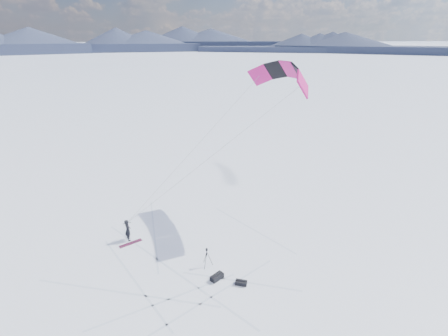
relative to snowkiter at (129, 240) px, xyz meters
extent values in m
plane|color=white|center=(3.29, -3.10, 0.00)|extent=(1800.00, 1800.00, 0.00)
cube|color=#1E2339|center=(202.81, 247.09, 3.02)|extent=(145.33, 128.71, 6.04)
cone|color=#1E2339|center=(202.81, 247.09, 6.04)|extent=(89.94, 89.94, 8.00)
cube|color=#1E2339|center=(120.20, 294.78, 3.02)|extent=(156.07, 96.69, 6.04)
cone|color=#1E2339|center=(120.20, 294.78, 6.04)|extent=(82.96, 82.96, 8.00)
cube|color=#1E2339|center=(27.21, 316.01, 3.02)|extent=(152.94, 56.08, 6.04)
cone|color=#1E2339|center=(27.21, 316.01, 6.04)|extent=(68.60, 68.60, 8.00)
cube|color=#1E2339|center=(-67.92, 308.88, 3.02)|extent=(156.25, 77.25, 6.04)
cone|color=#1E2339|center=(-67.92, 308.88, 6.04)|extent=(76.64, 76.64, 8.00)
cube|color=silver|center=(-1.71, -7.10, 0.00)|extent=(6.00, 0.12, 0.01)
cube|color=silver|center=(-0.01, -4.80, 0.00)|extent=(3.52, 7.29, 0.01)
cube|color=silver|center=(1.69, -2.50, 0.00)|extent=(6.45, 7.79, 0.01)
cube|color=silver|center=(3.39, -0.20, 0.00)|extent=(11.66, 3.07, 0.01)
cube|color=silver|center=(5.09, -5.90, 0.00)|extent=(1.27, 5.91, 0.01)
cube|color=silver|center=(6.79, -3.60, 0.00)|extent=(6.52, 4.83, 0.01)
cube|color=silver|center=(8.49, -1.30, 0.00)|extent=(8.85, 4.87, 0.01)
cube|color=silver|center=(-0.81, -7.00, 0.00)|extent=(0.79, 11.99, 0.01)
imported|color=black|center=(0.00, 0.00, 0.00)|extent=(0.56, 0.68, 1.60)
cube|color=#801E4C|center=(0.17, -0.49, 0.02)|extent=(1.52, 0.99, 0.04)
cylinder|color=black|center=(5.36, -3.56, 0.52)|extent=(0.39, 0.03, 1.05)
cylinder|color=black|center=(5.09, -3.40, 0.52)|extent=(0.21, 0.35, 1.05)
cylinder|color=black|center=(5.08, -3.71, 0.52)|extent=(0.22, 0.35, 1.05)
cylinder|color=black|center=(5.18, -3.56, 0.87)|extent=(0.04, 0.04, 0.35)
cube|color=black|center=(5.18, -3.56, 1.10)|extent=(0.07, 0.07, 0.05)
cube|color=black|center=(5.18, -3.56, 1.19)|extent=(0.13, 0.09, 0.10)
cylinder|color=black|center=(5.18, -3.47, 1.19)|extent=(0.07, 0.10, 0.07)
cube|color=black|center=(5.64, -4.87, 0.15)|extent=(0.88, 0.80, 0.31)
cylinder|color=black|center=(5.64, -4.87, 0.33)|extent=(0.67, 0.53, 0.08)
cube|color=black|center=(6.96, -5.51, 0.12)|extent=(0.74, 0.54, 0.25)
cylinder|color=black|center=(6.96, -5.51, 0.27)|extent=(0.61, 0.30, 0.08)
cube|color=#C61470|center=(11.98, 0.45, 10.44)|extent=(1.41, 1.57, 1.82)
cube|color=black|center=(12.22, 1.84, 10.91)|extent=(0.98, 1.72, 1.54)
cube|color=#C61470|center=(12.03, 3.34, 11.08)|extent=(1.35, 1.71, 1.22)
cube|color=black|center=(11.42, 4.73, 10.91)|extent=(1.71, 1.54, 1.54)
cube|color=#C61470|center=(10.50, 5.79, 10.44)|extent=(1.97, 1.18, 1.82)
cylinder|color=gray|center=(5.99, 0.23, 5.90)|extent=(11.99, 0.47, 9.10)
cylinder|color=gray|center=(5.25, 2.89, 5.90)|extent=(10.52, 5.81, 9.10)
cylinder|color=black|center=(0.00, 0.00, 1.36)|extent=(0.54, 0.18, 0.03)
camera|label=1|loc=(3.84, -20.01, 13.29)|focal=26.00mm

